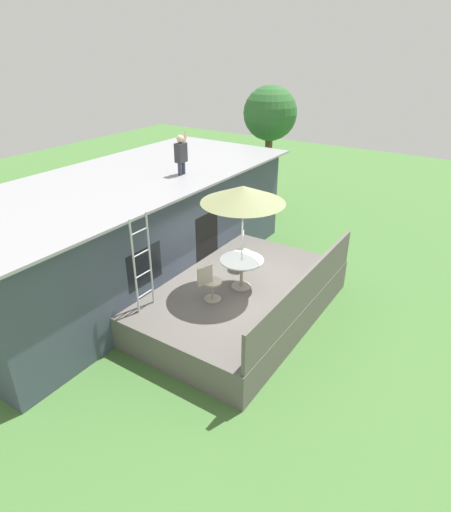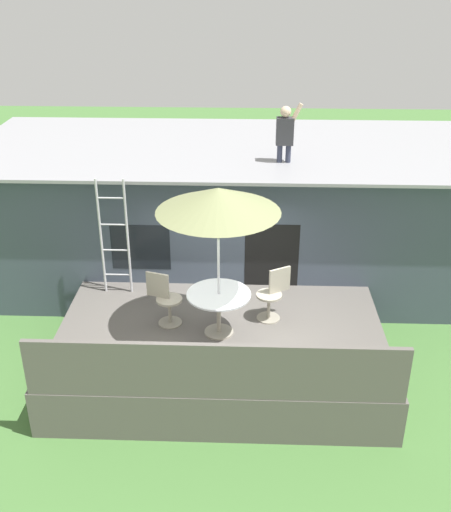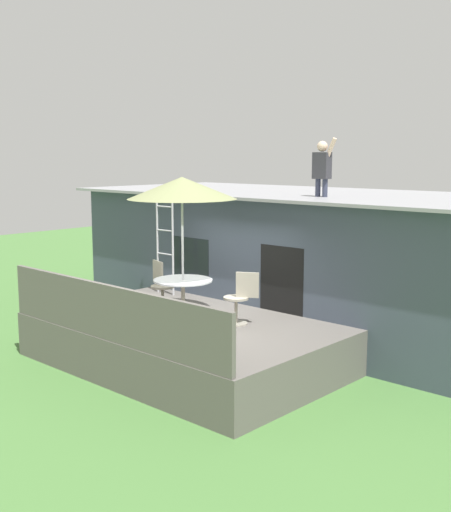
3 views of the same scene
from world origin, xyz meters
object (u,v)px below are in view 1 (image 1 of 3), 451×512
patio_table (242,265)px  patio_chair_left (210,283)px  backyard_tree (270,115)px  patio_chair_right (243,251)px  step_ladder (142,264)px  person_figure (181,152)px  patio_umbrella (243,194)px

patio_table → patio_chair_left: patio_chair_left is taller
patio_chair_left → backyard_tree: backyard_tree is taller
patio_chair_left → patio_chair_right: 1.82m
step_ladder → person_figure: 3.68m
patio_table → patio_umbrella: bearing=-82.9°
patio_table → patio_umbrella: (0.00, -0.00, 1.76)m
step_ladder → patio_chair_left: step_ladder is taller
person_figure → backyard_tree: (6.38, 0.75, 0.09)m
step_ladder → patio_chair_right: step_ladder is taller
patio_umbrella → backyard_tree: size_ratio=0.54×
patio_umbrella → person_figure: 2.85m
patio_table → person_figure: size_ratio=0.94×
backyard_tree → person_figure: bearing=-173.3°
patio_table → person_figure: person_figure is taller
step_ladder → person_figure: person_figure is taller
backyard_tree → patio_chair_right: bearing=-156.7°
patio_chair_right → backyard_tree: size_ratio=0.20×
person_figure → patio_chair_left: person_figure is taller
step_ladder → backyard_tree: 9.79m
patio_table → patio_chair_left: 0.96m
patio_umbrella → step_ladder: patio_umbrella is taller
patio_table → patio_umbrella: 1.76m
patio_umbrella → step_ladder: size_ratio=1.15×
patio_umbrella → patio_chair_left: 2.12m
patio_chair_left → patio_chair_right: (1.80, 0.22, 0.00)m
step_ladder → patio_chair_right: (2.82, -0.81, -0.64)m
person_figure → patio_umbrella: bearing=-113.2°
person_figure → patio_chair_left: size_ratio=1.21×
backyard_tree → step_ladder: bearing=-167.8°
patio_chair_left → patio_chair_right: same height
patio_table → person_figure: 3.55m
person_figure → patio_chair_right: 3.10m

